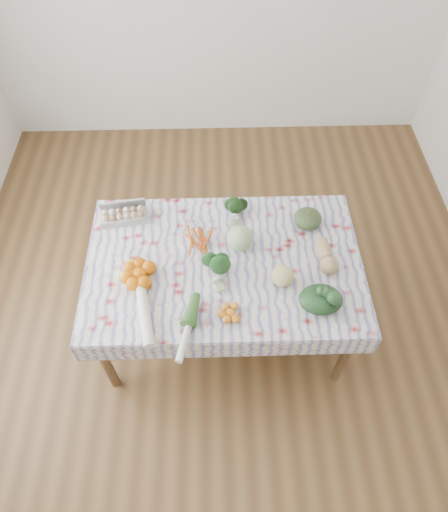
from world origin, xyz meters
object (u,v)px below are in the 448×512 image
Objects in this scene: dining_table at (224,270)px; egg_carton at (124,217)px; butternut_squash at (327,256)px; kabocha_squash at (308,219)px; cabbage at (240,238)px; grapefruit at (283,276)px.

egg_carton reaches higher than dining_table.
butternut_squash reaches higher than dining_table.
kabocha_squash reaches higher than dining_table.
butternut_squash is at bearing -24.98° from egg_carton.
cabbage is (-0.43, -0.16, 0.02)m from kabocha_squash.
dining_table is 0.62m from butternut_squash.
dining_table is 6.82× the size of butternut_squash.
dining_table is 0.22m from cabbage.
dining_table is 5.47× the size of egg_carton.
cabbage is 0.68× the size of butternut_squash.
cabbage is at bearing -26.21° from egg_carton.
kabocha_squash is 1.09× the size of cabbage.
butternut_squash is at bearing 27.18° from grapefruit.
egg_carton is at bearing 151.30° from dining_table.
grapefruit is (0.96, -0.50, 0.03)m from egg_carton.
grapefruit reaches higher than butternut_squash.
grapefruit is (0.23, -0.27, -0.01)m from cabbage.
egg_carton is at bearing 162.55° from cabbage.
kabocha_squash is (1.16, -0.07, 0.02)m from egg_carton.
kabocha_squash is 0.75× the size of butternut_squash.
grapefruit is (0.33, -0.16, 0.15)m from dining_table.
grapefruit reaches higher than kabocha_squash.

